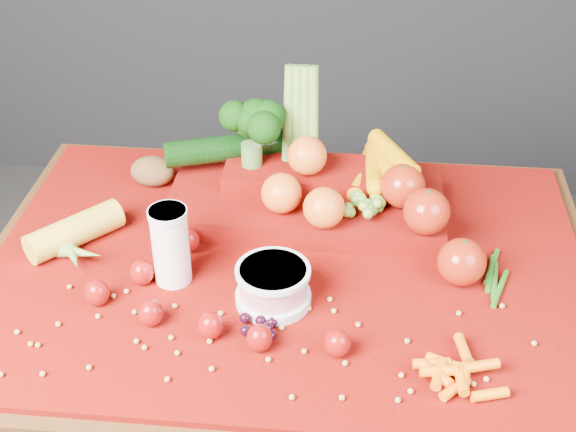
# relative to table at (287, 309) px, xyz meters

# --- Properties ---
(table) EXTENTS (1.10, 0.80, 0.75)m
(table) POSITION_rel_table_xyz_m (0.00, 0.00, 0.00)
(table) COLOR #37200C
(table) RESTS_ON ground
(red_cloth) EXTENTS (1.05, 0.75, 0.01)m
(red_cloth) POSITION_rel_table_xyz_m (0.00, 0.00, 0.10)
(red_cloth) COLOR #670D03
(red_cloth) RESTS_ON table
(milk_glass) EXTENTS (0.07, 0.07, 0.14)m
(milk_glass) POSITION_rel_table_xyz_m (-0.19, -0.06, 0.18)
(milk_glass) COLOR white
(milk_glass) RESTS_ON red_cloth
(yogurt_bowl) EXTENTS (0.13, 0.13, 0.07)m
(yogurt_bowl) POSITION_rel_table_xyz_m (-0.01, -0.11, 0.14)
(yogurt_bowl) COLOR silver
(yogurt_bowl) RESTS_ON red_cloth
(strawberry_scatter) EXTENTS (0.44, 0.28, 0.05)m
(strawberry_scatter) POSITION_rel_table_xyz_m (-0.13, -0.15, 0.13)
(strawberry_scatter) COLOR maroon
(strawberry_scatter) RESTS_ON red_cloth
(dark_grape_cluster) EXTENTS (0.06, 0.05, 0.03)m
(dark_grape_cluster) POSITION_rel_table_xyz_m (-0.03, -0.19, 0.12)
(dark_grape_cluster) COLOR black
(dark_grape_cluster) RESTS_ON red_cloth
(soybean_scatter) EXTENTS (0.84, 0.24, 0.01)m
(soybean_scatter) POSITION_rel_table_xyz_m (0.00, -0.20, 0.11)
(soybean_scatter) COLOR tan
(soybean_scatter) RESTS_ON red_cloth
(corn_ear) EXTENTS (0.25, 0.26, 0.06)m
(corn_ear) POSITION_rel_table_xyz_m (-0.38, -0.01, 0.13)
(corn_ear) COLOR gold
(corn_ear) RESTS_ON red_cloth
(potato) EXTENTS (0.09, 0.07, 0.06)m
(potato) POSITION_rel_table_xyz_m (-0.30, 0.23, 0.14)
(potato) COLOR #52341A
(potato) RESTS_ON red_cloth
(baby_carrot_pile) EXTENTS (0.18, 0.17, 0.03)m
(baby_carrot_pile) POSITION_rel_table_xyz_m (0.28, -0.25, 0.12)
(baby_carrot_pile) COLOR orange
(baby_carrot_pile) RESTS_ON red_cloth
(green_bean_pile) EXTENTS (0.14, 0.12, 0.01)m
(green_bean_pile) POSITION_rel_table_xyz_m (0.37, -0.01, 0.11)
(green_bean_pile) COLOR #226016
(green_bean_pile) RESTS_ON red_cloth
(produce_mound) EXTENTS (0.61, 0.37, 0.27)m
(produce_mound) POSITION_rel_table_xyz_m (0.05, 0.15, 0.17)
(produce_mound) COLOR #670D03
(produce_mound) RESTS_ON red_cloth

